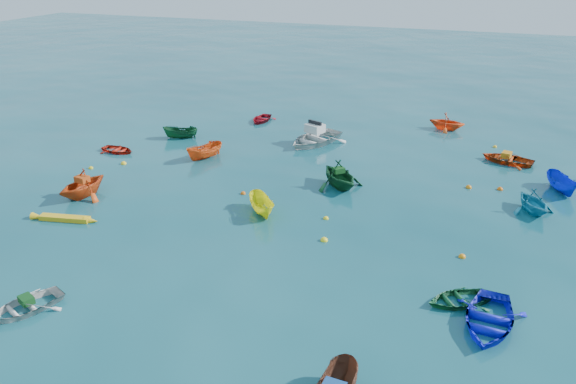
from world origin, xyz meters
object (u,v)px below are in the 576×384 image
(dinghy_white_near, at_px, (26,310))
(dinghy_blue_se, at_px, (487,325))
(motorboat_white, at_px, (315,143))
(kayak_yellow, at_px, (65,220))

(dinghy_white_near, xyz_separation_m, dinghy_blue_se, (17.00, 5.24, 0.00))
(motorboat_white, bearing_deg, kayak_yellow, -94.70)
(dinghy_white_near, distance_m, motorboat_white, 23.74)
(dinghy_blue_se, distance_m, motorboat_white, 22.04)
(dinghy_white_near, bearing_deg, dinghy_blue_se, 40.82)
(dinghy_white_near, distance_m, kayak_yellow, 7.99)
(dinghy_white_near, bearing_deg, motorboat_white, 103.00)
(dinghy_blue_se, relative_size, motorboat_white, 0.78)
(dinghy_white_near, bearing_deg, kayak_yellow, 143.55)
(kayak_yellow, bearing_deg, dinghy_blue_se, -105.92)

